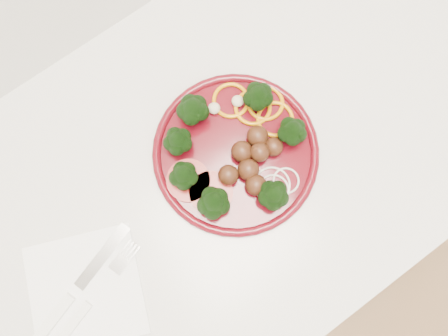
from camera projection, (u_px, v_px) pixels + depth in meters
counter at (231, 191)px, 1.14m from camera, size 2.40×0.60×0.90m
plate at (235, 152)px, 0.68m from camera, size 0.26×0.26×0.06m
napkin at (85, 290)px, 0.65m from camera, size 0.22×0.22×0.00m
knife at (69, 299)px, 0.65m from camera, size 0.21×0.08×0.01m
fork at (82, 313)px, 0.64m from camera, size 0.18×0.07×0.01m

